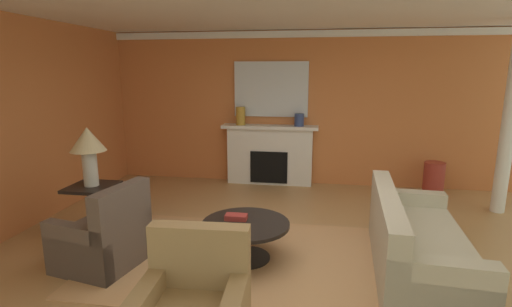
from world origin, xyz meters
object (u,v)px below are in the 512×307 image
Objects in this scene: sofa at (415,246)px; vase_mantel_left at (241,116)px; vase_mantel_right at (299,120)px; vase_tall_corner at (434,179)px; table_lamp at (88,145)px; side_table at (94,208)px; mantel_mirror at (271,89)px; coffee_table at (246,232)px; armchair_near_window at (104,240)px; fireplace at (270,156)px.

vase_mantel_left reaches higher than sofa.
vase_mantel_right is 0.69× the size of vase_mantel_left.
vase_mantel_right is at bearing 173.91° from vase_tall_corner.
vase_mantel_right is 1.10m from vase_mantel_left.
side_table is at bearing 0.00° from table_lamp.
table_lamp is 2.23× the size of vase_mantel_left.
mantel_mirror is 0.76m from vase_mantel_left.
table_lamp is (-3.89, 0.28, 0.93)m from sofa.
mantel_mirror reaches higher than table_lamp.
vase_mantel_left reaches higher than vase_tall_corner.
side_table is 5.44m from vase_tall_corner.
vase_tall_corner is (4.83, 2.50, -0.93)m from table_lamp.
vase_tall_corner is at bearing 27.35° from table_lamp.
coffee_table is 2.26m from table_lamp.
vase_mantel_right is (-1.41, 3.03, 0.95)m from sofa.
side_table is 0.93× the size of table_lamp.
armchair_near_window is 1.59× the size of vase_tall_corner.
mantel_mirror is 3.55m from table_lamp.
side_table is at bearing 175.90° from sofa.
armchair_near_window is at bearing -103.99° from vase_mantel_left.
fireplace is 5.34× the size of vase_mantel_left.
fireplace reaches higher than vase_tall_corner.
armchair_near_window is at bearing -52.11° from side_table.
coffee_table is 3.26m from vase_mantel_left.
fireplace is 0.94m from vase_mantel_left.
sofa is (1.96, -3.08, -0.24)m from fireplace.
table_lamp reaches higher than sofa.
sofa is 3.90m from side_table.
side_table is (-1.94, -2.80, -0.14)m from fireplace.
mantel_mirror is 4.11× the size of vase_mantel_left.
side_table is 2.08× the size of vase_mantel_left.
coffee_table is at bearing -8.00° from side_table.
side_table is (-0.53, 0.68, 0.09)m from armchair_near_window.
armchair_near_window is 1.36× the size of side_table.
fireplace reaches higher than armchair_near_window.
vase_mantel_left is at bearing 129.61° from sofa.
sofa is 3.38m from armchair_near_window.
armchair_near_window reaches higher than side_table.
side_table is at bearing 172.00° from coffee_table.
mantel_mirror is at bearing 171.74° from vase_tall_corner.
table_lamp reaches higher than coffee_table.
fireplace is 3.01× the size of vase_tall_corner.
sofa reaches higher than vase_tall_corner.
mantel_mirror is 2.31× the size of vase_tall_corner.
armchair_near_window is 4.06m from vase_mantel_right.
side_table is 1.17× the size of vase_tall_corner.
table_lamp is (-1.94, -2.80, 0.69)m from fireplace.
vase_mantel_left reaches higher than armchair_near_window.
coffee_table is at bearing -134.89° from vase_tall_corner.
armchair_near_window reaches higher than sofa.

